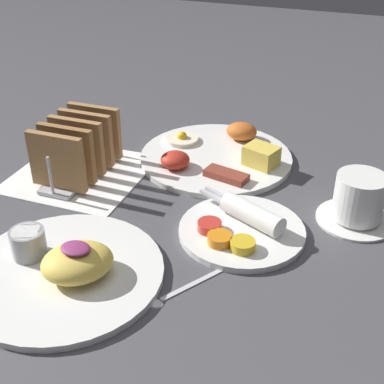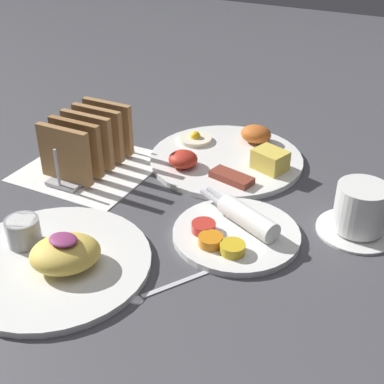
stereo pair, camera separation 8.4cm
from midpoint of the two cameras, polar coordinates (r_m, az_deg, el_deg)
name	(u,v)px [view 2 (the right image)]	position (r m, az deg, el deg)	size (l,w,h in m)	color
ground_plane	(145,211)	(0.85, -2.19, -2.08)	(3.00, 3.00, 0.00)	#47474C
napkin_flat	(91,167)	(0.98, -8.37, 2.57)	(0.22, 0.22, 0.00)	white
plate_breakfast	(228,157)	(0.99, 6.33, 3.72)	(0.28, 0.28, 0.05)	white
plate_condiments	(236,232)	(0.79, 7.75, -4.34)	(0.19, 0.19, 0.04)	white
plate_foreground	(54,257)	(0.74, -11.42, -6.96)	(0.27, 0.27, 0.06)	white
toast_rack	(88,142)	(0.96, -8.60, 5.21)	(0.10, 0.18, 0.10)	#B7B7BC
coffee_cup	(360,211)	(0.83, 20.27, -2.03)	(0.12, 0.12, 0.08)	white
teaspoon	(158,289)	(0.70, -0.18, -10.46)	(0.08, 0.11, 0.01)	silver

